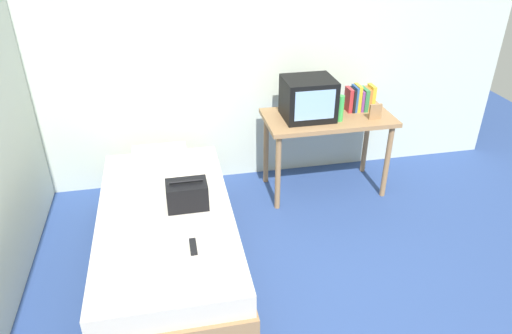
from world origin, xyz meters
TOP-DOWN VIEW (x-y plane):
  - ground_plane at (0.00, 0.00)m, footprint 8.00×8.00m
  - wall_back at (0.00, 2.00)m, footprint 5.20×0.10m
  - bed at (-0.89, 0.71)m, footprint 1.00×2.00m
  - desk at (0.63, 1.51)m, footprint 1.16×0.60m
  - tv at (0.43, 1.52)m, footprint 0.44×0.39m
  - water_bottle at (0.68, 1.39)m, footprint 0.06×0.06m
  - book_row at (0.95, 1.59)m, footprint 0.25×0.16m
  - picture_frame at (1.00, 1.35)m, footprint 0.11×0.02m
  - pillow at (-0.90, 1.40)m, footprint 0.46×0.35m
  - handbag at (-0.72, 0.74)m, footprint 0.30×0.20m
  - magazine at (-1.03, 0.31)m, footprint 0.21×0.29m
  - remote_dark at (-0.72, 0.24)m, footprint 0.04×0.16m
  - remote_silver at (-1.12, 0.83)m, footprint 0.04×0.14m

SIDE VIEW (x-z plane):
  - ground_plane at x=0.00m, z-range 0.00..0.00m
  - bed at x=-0.89m, z-range 0.00..0.48m
  - magazine at x=-1.03m, z-range 0.48..0.49m
  - remote_dark at x=-0.72m, z-range 0.48..0.51m
  - remote_silver at x=-1.12m, z-range 0.48..0.51m
  - pillow at x=-0.90m, z-range 0.48..0.61m
  - handbag at x=-0.72m, z-range 0.47..0.70m
  - desk at x=0.63m, z-range 0.29..1.06m
  - picture_frame at x=1.00m, z-range 0.77..0.91m
  - book_row at x=0.95m, z-range 0.76..1.00m
  - water_bottle at x=0.68m, z-range 0.77..1.00m
  - tv at x=0.43m, z-range 0.77..1.13m
  - wall_back at x=0.00m, z-range 0.00..2.60m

